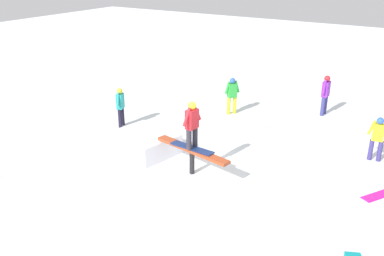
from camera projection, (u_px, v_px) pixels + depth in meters
ground_plane at (192, 173)px, 11.89m from camera, size 60.00×60.00×0.00m
rail_feature at (192, 152)px, 11.65m from camera, size 2.48×0.76×0.76m
snow_kicker_ramp at (145, 143)px, 13.06m from camera, size 2.06×1.83×0.62m
main_rider_on_rail at (192, 126)px, 11.36m from camera, size 1.35×0.76×1.34m
bystander_yellow at (378, 137)px, 12.37m from camera, size 0.60×0.24×1.35m
bystander_green at (232, 94)px, 16.06m from camera, size 0.43×0.55×1.41m
bystander_teal at (121, 105)px, 14.86m from camera, size 0.30×0.58×1.41m
bystander_purple at (325, 93)px, 15.96m from camera, size 0.23×0.66×1.52m
loose_snowboard_magenta at (382, 194)px, 10.83m from camera, size 0.88×1.21×0.02m
loose_snowboard_white at (261, 127)px, 15.04m from camera, size 0.86×1.42×0.02m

